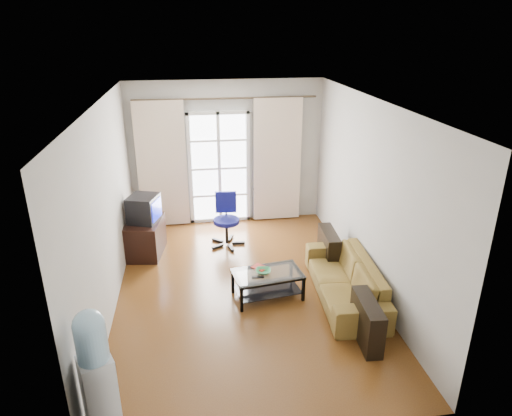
{
  "coord_description": "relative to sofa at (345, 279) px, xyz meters",
  "views": [
    {
      "loc": [
        -0.66,
        -5.72,
        3.61
      ],
      "look_at": [
        0.23,
        0.35,
        1.13
      ],
      "focal_mm": 32.0,
      "sensor_mm": 36.0,
      "label": 1
    }
  ],
  "objects": [
    {
      "name": "curtain_rod",
      "position": [
        -1.38,
        2.91,
        2.1
      ],
      "size": [
        3.3,
        0.04,
        0.04
      ],
      "primitive_type": "cylinder",
      "rotation": [
        0.0,
        1.57,
        0.0
      ],
      "color": "#4C3F2D",
      "rests_on": "wall_back"
    },
    {
      "name": "tv_stand",
      "position": [
        -2.88,
        1.76,
        0.01
      ],
      "size": [
        0.66,
        0.88,
        0.6
      ],
      "primitive_type": "cube",
      "rotation": [
        0.0,
        0.0,
        -0.15
      ],
      "color": "black",
      "rests_on": "floor"
    },
    {
      "name": "curtain_left",
      "position": [
        -2.58,
        2.89,
        0.92
      ],
      "size": [
        0.9,
        0.07,
        2.35
      ],
      "primitive_type": "cube",
      "color": "beige",
      "rests_on": "curtain_rod"
    },
    {
      "name": "remote",
      "position": [
        -1.23,
        0.05,
        0.11
      ],
      "size": [
        0.17,
        0.07,
        0.02
      ],
      "primitive_type": "cube",
      "rotation": [
        0.0,
        0.0,
        -0.11
      ],
      "color": "black",
      "rests_on": "coffee_table"
    },
    {
      "name": "wall_right",
      "position": [
        0.42,
        0.41,
        1.07
      ],
      "size": [
        0.02,
        5.2,
        2.7
      ],
      "primitive_type": "cube",
      "color": "#B3B1AA",
      "rests_on": "floor"
    },
    {
      "name": "ceiling",
      "position": [
        -1.38,
        0.41,
        2.42
      ],
      "size": [
        5.2,
        5.2,
        0.0
      ],
      "primitive_type": "plane",
      "rotation": [
        3.14,
        0.0,
        0.0
      ],
      "color": "white",
      "rests_on": "wall_back"
    },
    {
      "name": "wall_back",
      "position": [
        -1.38,
        3.01,
        1.07
      ],
      "size": [
        3.6,
        0.02,
        2.7
      ],
      "primitive_type": "cube",
      "color": "#B3B1AA",
      "rests_on": "floor"
    },
    {
      "name": "water_cooler",
      "position": [
        -2.98,
        -1.94,
        0.44
      ],
      "size": [
        0.37,
        0.37,
        1.38
      ],
      "rotation": [
        0.0,
        0.0,
        0.42
      ],
      "color": "silver",
      "rests_on": "floor"
    },
    {
      "name": "bowl",
      "position": [
        -1.14,
        0.16,
        0.13
      ],
      "size": [
        0.28,
        0.28,
        0.05
      ],
      "primitive_type": "imported",
      "rotation": [
        0.0,
        0.0,
        -0.15
      ],
      "color": "#328B4F",
      "rests_on": "coffee_table"
    },
    {
      "name": "coffee_table",
      "position": [
        -1.08,
        0.15,
        -0.03
      ],
      "size": [
        1.02,
        0.68,
        0.39
      ],
      "rotation": [
        0.0,
        0.0,
        0.15
      ],
      "color": "silver",
      "rests_on": "floor"
    },
    {
      "name": "wall_left",
      "position": [
        -3.18,
        0.41,
        1.07
      ],
      "size": [
        0.02,
        5.2,
        2.7
      ],
      "primitive_type": "cube",
      "color": "#B3B1AA",
      "rests_on": "floor"
    },
    {
      "name": "task_chair",
      "position": [
        -1.5,
        1.91,
        -0.01
      ],
      "size": [
        0.67,
        0.67,
        0.92
      ],
      "rotation": [
        0.0,
        0.0,
        -0.07
      ],
      "color": "black",
      "rests_on": "floor"
    },
    {
      "name": "book",
      "position": [
        -1.22,
        0.25,
        0.11
      ],
      "size": [
        0.36,
        0.36,
        0.02
      ],
      "primitive_type": "imported",
      "rotation": [
        0.0,
        0.0,
        0.75
      ],
      "color": "maroon",
      "rests_on": "coffee_table"
    },
    {
      "name": "curtain_right",
      "position": [
        -0.43,
        2.89,
        0.92
      ],
      "size": [
        0.9,
        0.07,
        2.35
      ],
      "primitive_type": "cube",
      "color": "beige",
      "rests_on": "curtain_rod"
    },
    {
      "name": "wall_front",
      "position": [
        -1.38,
        -2.19,
        1.07
      ],
      "size": [
        3.6,
        0.02,
        2.7
      ],
      "primitive_type": "cube",
      "color": "#B3B1AA",
      "rests_on": "floor"
    },
    {
      "name": "radiator",
      "position": [
        -0.58,
        2.91,
        0.05
      ],
      "size": [
        0.64,
        0.12,
        0.64
      ],
      "primitive_type": "cube",
      "color": "gray",
      "rests_on": "floor"
    },
    {
      "name": "floor",
      "position": [
        -1.38,
        0.41,
        -0.28
      ],
      "size": [
        5.2,
        5.2,
        0.0
      ],
      "primitive_type": "plane",
      "color": "brown",
      "rests_on": "ground"
    },
    {
      "name": "french_door",
      "position": [
        -1.53,
        2.95,
        0.79
      ],
      "size": [
        1.16,
        0.06,
        2.15
      ],
      "color": "white",
      "rests_on": "wall_back"
    },
    {
      "name": "sofa",
      "position": [
        0.0,
        0.0,
        0.0
      ],
      "size": [
        2.02,
        0.98,
        0.57
      ],
      "primitive_type": "imported",
      "rotation": [
        0.0,
        0.0,
        -1.63
      ],
      "color": "brown",
      "rests_on": "floor"
    },
    {
      "name": "crt_tv",
      "position": [
        -2.88,
        1.77,
        0.53
      ],
      "size": [
        0.57,
        0.59,
        0.44
      ],
      "rotation": [
        0.0,
        0.0,
        -0.32
      ],
      "color": "black",
      "rests_on": "tv_stand"
    }
  ]
}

